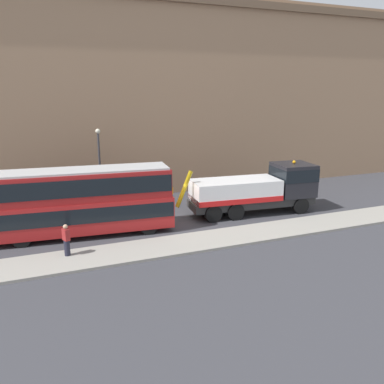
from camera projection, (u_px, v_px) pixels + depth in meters
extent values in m
plane|color=#38383D|center=(179.00, 221.00, 26.66)|extent=(120.00, 120.00, 0.00)
cube|color=gray|center=(204.00, 241.00, 22.87)|extent=(60.00, 2.80, 0.15)
cube|color=#9E7A5B|center=(145.00, 97.00, 31.63)|extent=(60.00, 1.20, 16.00)
cube|color=#2D2D2D|center=(252.00, 202.00, 28.08)|extent=(9.16, 3.01, 0.55)
cube|color=black|center=(293.00, 179.00, 28.61)|extent=(2.82, 2.82, 2.30)
cube|color=black|center=(293.00, 173.00, 28.49)|extent=(2.85, 2.85, 0.90)
cube|color=silver|center=(235.00, 190.00, 27.48)|extent=(6.31, 3.14, 1.40)
cube|color=red|center=(235.00, 197.00, 27.61)|extent=(6.31, 3.19, 0.36)
cylinder|color=#B79914|center=(184.00, 189.00, 26.38)|extent=(1.25, 0.39, 2.52)
sphere|color=orange|center=(294.00, 162.00, 28.29)|extent=(0.24, 0.24, 0.24)
cylinder|color=black|center=(285.00, 198.00, 30.09)|extent=(1.19, 0.44, 1.16)
cylinder|color=black|center=(301.00, 206.00, 28.03)|extent=(1.19, 0.44, 1.16)
cylinder|color=black|center=(224.00, 203.00, 28.71)|extent=(1.19, 0.44, 1.16)
cylinder|color=black|center=(236.00, 212.00, 26.65)|extent=(1.19, 0.44, 1.16)
cylinder|color=black|center=(203.00, 205.00, 28.27)|extent=(1.19, 0.44, 1.16)
cylinder|color=black|center=(213.00, 214.00, 26.21)|extent=(1.19, 0.44, 1.16)
cube|color=#AD1E1E|center=(81.00, 215.00, 23.75)|extent=(11.18, 3.48, 1.90)
cube|color=#AD1E1E|center=(79.00, 186.00, 23.29)|extent=(10.95, 3.36, 1.70)
cube|color=black|center=(81.00, 211.00, 23.68)|extent=(11.08, 3.52, 0.90)
cube|color=black|center=(79.00, 184.00, 23.27)|extent=(10.86, 3.50, 1.00)
cube|color=#B2B2B2|center=(78.00, 170.00, 23.06)|extent=(10.72, 3.24, 0.12)
cube|color=yellow|center=(170.00, 188.00, 24.95)|extent=(0.20, 1.50, 0.44)
cylinder|color=black|center=(143.00, 216.00, 26.02)|extent=(1.06, 0.39, 1.04)
cylinder|color=black|center=(149.00, 226.00, 24.01)|extent=(1.06, 0.39, 1.04)
cylinder|color=black|center=(26.00, 226.00, 24.03)|extent=(1.06, 0.39, 1.04)
cylinder|color=black|center=(22.00, 238.00, 22.03)|extent=(1.06, 0.39, 1.04)
cylinder|color=#232333|center=(67.00, 248.00, 20.58)|extent=(0.39, 0.39, 0.85)
cube|color=maroon|center=(66.00, 235.00, 20.40)|extent=(0.40, 0.47, 0.62)
sphere|color=tan|center=(65.00, 227.00, 20.29)|extent=(0.24, 0.24, 0.24)
cylinder|color=#38383D|center=(100.00, 170.00, 29.45)|extent=(0.16, 0.16, 5.50)
sphere|color=#EAE5C6|center=(98.00, 131.00, 28.72)|extent=(0.36, 0.36, 0.36)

